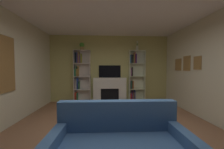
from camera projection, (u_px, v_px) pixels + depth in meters
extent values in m
plane|color=#946749|center=(115.00, 137.00, 2.70)|extent=(7.25, 7.25, 0.00)
cube|color=tan|center=(110.00, 69.00, 5.68)|extent=(5.10, 0.06, 2.78)
cube|color=olive|center=(197.00, 63.00, 3.83)|extent=(0.03, 0.30, 0.38)
cube|color=slate|center=(197.00, 63.00, 3.83)|extent=(0.01, 0.24, 0.32)
cube|color=olive|center=(187.00, 63.00, 4.33)|extent=(0.03, 0.34, 0.48)
cube|color=#397051|center=(186.00, 63.00, 4.33)|extent=(0.01, 0.28, 0.42)
cube|color=olive|center=(178.00, 65.00, 4.83)|extent=(0.03, 0.36, 0.42)
cube|color=slate|center=(178.00, 65.00, 4.83)|extent=(0.01, 0.30, 0.36)
cube|color=white|center=(97.00, 95.00, 5.57)|extent=(0.31, 0.19, 0.56)
cube|color=white|center=(122.00, 95.00, 5.63)|extent=(0.31, 0.19, 0.56)
cube|color=white|center=(110.00, 83.00, 5.58)|extent=(1.39, 0.19, 0.45)
cube|color=black|center=(110.00, 95.00, 5.66)|extent=(0.76, 0.08, 0.56)
cube|color=#5B4A59|center=(110.00, 103.00, 5.37)|extent=(1.49, 0.30, 0.03)
cube|color=black|center=(110.00, 71.00, 5.62)|extent=(0.92, 0.06, 0.51)
cube|color=silver|center=(74.00, 76.00, 5.43)|extent=(0.02, 0.30, 2.15)
cube|color=silver|center=(90.00, 76.00, 5.47)|extent=(0.02, 0.30, 2.15)
cube|color=silver|center=(83.00, 76.00, 5.59)|extent=(0.67, 0.02, 2.15)
cube|color=silver|center=(82.00, 102.00, 5.50)|extent=(0.63, 0.30, 0.02)
cube|color=#AA301E|center=(75.00, 97.00, 5.49)|extent=(0.03, 0.23, 0.38)
cube|color=#A42E1C|center=(76.00, 97.00, 5.50)|extent=(0.02, 0.22, 0.40)
cube|color=#2D6E41|center=(77.00, 97.00, 5.50)|extent=(0.03, 0.22, 0.37)
cube|color=silver|center=(82.00, 89.00, 5.47)|extent=(0.63, 0.30, 0.02)
cube|color=#613C76|center=(75.00, 85.00, 5.50)|extent=(0.02, 0.17, 0.32)
cube|color=beige|center=(76.00, 84.00, 5.49)|extent=(0.02, 0.19, 0.42)
cube|color=beige|center=(77.00, 84.00, 5.49)|extent=(0.03, 0.18, 0.40)
cube|color=navy|center=(78.00, 84.00, 5.46)|extent=(0.04, 0.24, 0.46)
cube|color=#2E633C|center=(79.00, 85.00, 5.51)|extent=(0.04, 0.17, 0.30)
cube|color=silver|center=(82.00, 76.00, 5.45)|extent=(0.63, 0.30, 0.02)
cube|color=#247850|center=(75.00, 73.00, 5.44)|extent=(0.03, 0.24, 0.30)
cube|color=#3B6546|center=(76.00, 71.00, 5.45)|extent=(0.03, 0.23, 0.42)
cube|color=olive|center=(77.00, 73.00, 5.44)|extent=(0.03, 0.25, 0.30)
cube|color=#A1793A|center=(78.00, 71.00, 5.46)|extent=(0.03, 0.20, 0.42)
cube|color=silver|center=(82.00, 63.00, 5.43)|extent=(0.63, 0.30, 0.02)
cube|color=beige|center=(75.00, 59.00, 5.44)|extent=(0.02, 0.19, 0.35)
cube|color=black|center=(76.00, 58.00, 5.42)|extent=(0.03, 0.24, 0.44)
cube|color=#344783|center=(77.00, 58.00, 5.45)|extent=(0.02, 0.18, 0.45)
cube|color=#522A66|center=(78.00, 58.00, 5.44)|extent=(0.02, 0.19, 0.40)
cube|color=brown|center=(79.00, 57.00, 5.42)|extent=(0.04, 0.25, 0.47)
cube|color=#593867|center=(80.00, 59.00, 5.43)|extent=(0.03, 0.24, 0.30)
cube|color=olive|center=(81.00, 58.00, 5.45)|extent=(0.03, 0.20, 0.39)
cube|color=silver|center=(82.00, 50.00, 5.40)|extent=(0.63, 0.30, 0.02)
cube|color=beige|center=(129.00, 76.00, 5.56)|extent=(0.02, 0.28, 2.15)
cube|color=beige|center=(144.00, 76.00, 5.60)|extent=(0.02, 0.28, 2.15)
cube|color=beige|center=(136.00, 76.00, 5.71)|extent=(0.67, 0.02, 2.15)
cube|color=beige|center=(137.00, 101.00, 5.63)|extent=(0.63, 0.28, 0.02)
cube|color=beige|center=(130.00, 98.00, 5.64)|extent=(0.03, 0.17, 0.29)
cube|color=#B42123|center=(131.00, 97.00, 5.65)|extent=(0.04, 0.17, 0.30)
cube|color=#643576|center=(132.00, 96.00, 5.64)|extent=(0.02, 0.19, 0.44)
cube|color=#895E41|center=(133.00, 98.00, 5.63)|extent=(0.03, 0.22, 0.29)
cube|color=olive|center=(134.00, 97.00, 5.66)|extent=(0.02, 0.17, 0.36)
cube|color=navy|center=(135.00, 95.00, 5.65)|extent=(0.03, 0.17, 0.45)
cube|color=beige|center=(136.00, 96.00, 5.64)|extent=(0.03, 0.20, 0.41)
cube|color=beige|center=(137.00, 89.00, 5.61)|extent=(0.63, 0.28, 0.02)
cube|color=#683A66|center=(130.00, 83.00, 5.62)|extent=(0.02, 0.17, 0.44)
cube|color=#376649|center=(131.00, 85.00, 5.61)|extent=(0.02, 0.20, 0.32)
cube|color=#356456|center=(131.00, 85.00, 5.62)|extent=(0.02, 0.17, 0.34)
cube|color=#995428|center=(133.00, 85.00, 5.60)|extent=(0.04, 0.22, 0.32)
cube|color=beige|center=(137.00, 76.00, 5.58)|extent=(0.63, 0.28, 0.02)
cube|color=beige|center=(130.00, 71.00, 5.57)|extent=(0.03, 0.23, 0.39)
cube|color=#5C3465|center=(131.00, 72.00, 5.60)|extent=(0.04, 0.17, 0.34)
cube|color=black|center=(132.00, 72.00, 5.61)|extent=(0.04, 0.16, 0.38)
cube|color=beige|center=(137.00, 63.00, 5.56)|extent=(0.63, 0.28, 0.02)
cube|color=#1F5484|center=(130.00, 59.00, 5.54)|extent=(0.04, 0.23, 0.35)
cube|color=black|center=(131.00, 59.00, 5.56)|extent=(0.03, 0.20, 0.36)
cube|color=black|center=(133.00, 59.00, 5.57)|extent=(0.04, 0.19, 0.35)
cube|color=#98683A|center=(134.00, 58.00, 5.56)|extent=(0.04, 0.21, 0.43)
cube|color=#A8222B|center=(135.00, 58.00, 5.58)|extent=(0.03, 0.17, 0.46)
cube|color=#4A2D7D|center=(136.00, 59.00, 5.56)|extent=(0.03, 0.22, 0.39)
cube|color=beige|center=(137.00, 51.00, 5.53)|extent=(0.63, 0.28, 0.02)
cylinder|color=#9F7A47|center=(82.00, 49.00, 5.40)|extent=(0.15, 0.15, 0.14)
sphere|color=#3C8129|center=(82.00, 45.00, 5.39)|extent=(0.19, 0.19, 0.19)
cylinder|color=beige|center=(137.00, 48.00, 5.52)|extent=(0.11, 0.11, 0.20)
cylinder|color=#4C7F3F|center=(137.00, 44.00, 5.52)|extent=(0.01, 0.01, 0.14)
sphere|color=white|center=(137.00, 42.00, 5.52)|extent=(0.04, 0.04, 0.04)
cylinder|color=#4C7F3F|center=(137.00, 44.00, 5.53)|extent=(0.01, 0.01, 0.18)
sphere|color=white|center=(137.00, 42.00, 5.52)|extent=(0.05, 0.05, 0.05)
cylinder|color=#4C7F3F|center=(137.00, 44.00, 5.52)|extent=(0.01, 0.01, 0.12)
sphere|color=white|center=(137.00, 43.00, 5.51)|extent=(0.04, 0.04, 0.04)
cylinder|color=#4C7F3F|center=(138.00, 44.00, 5.53)|extent=(0.01, 0.01, 0.18)
sphere|color=white|center=(138.00, 41.00, 5.52)|extent=(0.04, 0.04, 0.04)
cube|color=#3E669A|center=(118.00, 115.00, 2.05)|extent=(1.79, 0.18, 0.46)
cube|color=olive|center=(115.00, 121.00, 2.47)|extent=(0.77, 0.50, 0.04)
cylinder|color=olive|center=(95.00, 139.00, 2.24)|extent=(0.05, 0.05, 0.40)
cylinder|color=olive|center=(137.00, 138.00, 2.27)|extent=(0.05, 0.05, 0.40)
cylinder|color=olive|center=(97.00, 127.00, 2.68)|extent=(0.05, 0.05, 0.40)
cylinder|color=olive|center=(132.00, 127.00, 2.72)|extent=(0.05, 0.05, 0.40)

